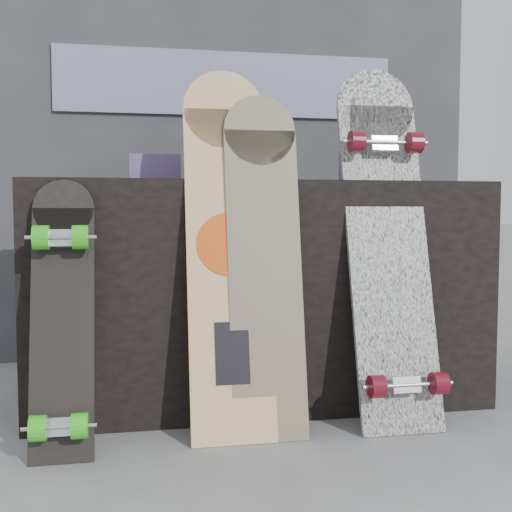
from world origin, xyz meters
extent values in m
plane|color=slate|center=(0.00, 0.00, 0.00)|extent=(60.00, 60.00, 0.00)
cube|color=black|center=(0.00, 0.50, 0.40)|extent=(1.60, 0.60, 0.80)
cube|color=#37373C|center=(0.00, 1.35, 1.10)|extent=(2.40, 0.20, 2.20)
cube|color=#0E0E53|center=(0.00, 1.24, 1.30)|extent=(1.60, 0.02, 0.30)
cube|color=#593B7A|center=(-0.37, 0.55, 0.85)|extent=(0.18, 0.12, 0.10)
cube|color=#593B7A|center=(0.39, 0.44, 0.86)|extent=(0.14, 0.14, 0.12)
cube|color=#D1B78C|center=(-0.01, 0.62, 0.83)|extent=(0.22, 0.10, 0.06)
cube|color=beige|center=(-0.16, 0.14, 0.51)|extent=(0.26, 0.24, 1.03)
cylinder|color=beige|center=(-0.16, 0.25, 1.02)|extent=(0.26, 0.07, 0.26)
cylinder|color=#E74D0E|center=(-0.16, 0.15, 0.60)|extent=(0.20, 0.05, 0.19)
cube|color=black|center=(-0.16, 0.08, 0.27)|extent=(0.10, 0.04, 0.18)
cube|color=tan|center=(-0.05, 0.13, 0.48)|extent=(0.23, 0.21, 0.96)
cylinder|color=tan|center=(-0.05, 0.22, 0.96)|extent=(0.23, 0.06, 0.23)
cube|color=white|center=(0.38, 0.16, 0.53)|extent=(0.27, 0.30, 1.06)
cylinder|color=white|center=(0.38, 0.30, 1.06)|extent=(0.27, 0.09, 0.27)
cube|color=silver|center=(0.38, 0.01, 0.16)|extent=(0.09, 0.04, 0.06)
cylinder|color=#5D0D1A|center=(0.27, -0.01, 0.16)|extent=(0.05, 0.07, 0.07)
cylinder|color=#5D0D1A|center=(0.48, -0.01, 0.16)|extent=(0.04, 0.07, 0.07)
cube|color=silver|center=(0.38, 0.22, 0.92)|extent=(0.09, 0.04, 0.06)
cylinder|color=#5D0D1A|center=(0.27, 0.20, 0.93)|extent=(0.05, 0.07, 0.07)
cylinder|color=#5D0D1A|center=(0.48, 0.20, 0.93)|extent=(0.04, 0.07, 0.07)
cube|color=black|center=(-0.65, 0.07, 0.35)|extent=(0.18, 0.21, 0.71)
cylinder|color=black|center=(-0.65, 0.17, 0.71)|extent=(0.18, 0.06, 0.18)
cube|color=silver|center=(-0.65, -0.04, 0.11)|extent=(0.09, 0.04, 0.06)
cylinder|color=green|center=(-0.71, -0.06, 0.12)|extent=(0.04, 0.07, 0.07)
cylinder|color=green|center=(-0.60, -0.06, 0.12)|extent=(0.04, 0.07, 0.07)
cube|color=silver|center=(-0.65, 0.10, 0.62)|extent=(0.09, 0.04, 0.06)
cylinder|color=green|center=(-0.71, 0.08, 0.62)|extent=(0.04, 0.07, 0.07)
cylinder|color=green|center=(-0.60, 0.08, 0.62)|extent=(0.04, 0.07, 0.07)
camera|label=1|loc=(-0.45, -1.82, 0.70)|focal=45.00mm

